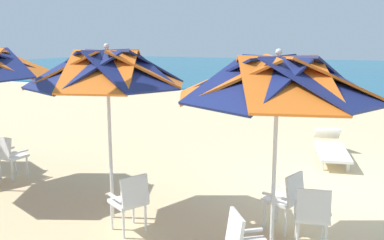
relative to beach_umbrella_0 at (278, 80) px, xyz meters
name	(u,v)px	position (x,y,z in m)	size (l,w,h in m)	color
ground_plane	(338,192)	(0.64, 2.69, -2.24)	(80.00, 80.00, 0.00)	beige
sea	(365,71)	(0.64, 33.50, -2.19)	(80.00, 36.00, 0.10)	#19607F
surf_foam	(359,100)	(0.64, 15.20, -2.24)	(80.00, 0.70, 0.01)	white
beach_umbrella_0	(278,80)	(0.00, 0.00, 0.00)	(2.53, 2.53, 2.61)	silver
plastic_chair_0	(286,197)	(0.03, 0.77, -1.74)	(0.59, 0.56, 0.87)	white
plastic_chair_2	(312,214)	(0.45, 0.32, -1.74)	(0.52, 0.54, 0.87)	white
beach_umbrella_1	(107,70)	(-2.50, 0.16, 0.03)	(2.36, 2.36, 2.66)	silver
plastic_chair_3	(130,199)	(-1.98, -0.17, -1.74)	(0.62, 0.60, 0.87)	white
plastic_chair_4	(10,154)	(-5.38, 0.94, -1.74)	(0.49, 0.51, 0.87)	white
sun_lounger_1	(331,148)	(0.31, 4.77, -1.96)	(1.04, 2.23, 0.62)	white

